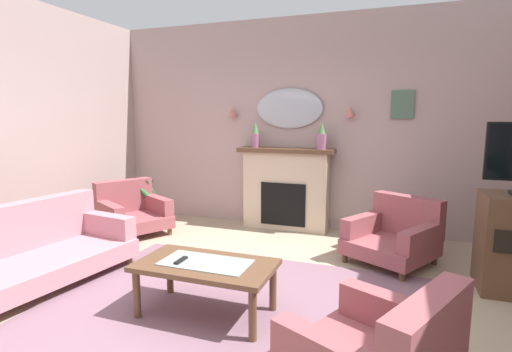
{
  "coord_description": "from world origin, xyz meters",
  "views": [
    {
      "loc": [
        1.21,
        -2.63,
        1.59
      ],
      "look_at": [
        -0.34,
        1.63,
        0.91
      ],
      "focal_mm": 27.43,
      "sensor_mm": 36.0,
      "label": 1
    }
  ],
  "objects_px": {
    "mantel_vase_right": "(322,138)",
    "wall_mirror": "(289,109)",
    "wall_sconce_left": "(233,112)",
    "coffee_table": "(206,269)",
    "tv_remote": "(181,261)",
    "floral_couch": "(33,251)",
    "mantel_vase_left": "(255,136)",
    "armchair_near_fireplace": "(395,235)",
    "armchair_beside_couch": "(131,211)",
    "potted_plant_small_fern": "(142,201)",
    "wall_sconce_right": "(350,112)",
    "armchair_by_coffee_table": "(381,352)",
    "framed_picture": "(402,105)",
    "fireplace": "(286,189)"
  },
  "relations": [
    {
      "from": "framed_picture",
      "to": "potted_plant_small_fern",
      "type": "relative_size",
      "value": 0.49
    },
    {
      "from": "fireplace",
      "to": "wall_sconce_right",
      "type": "distance_m",
      "value": 1.38
    },
    {
      "from": "mantel_vase_right",
      "to": "tv_remote",
      "type": "bearing_deg",
      "value": -103.13
    },
    {
      "from": "mantel_vase_left",
      "to": "armchair_near_fireplace",
      "type": "xyz_separation_m",
      "value": [
        1.94,
        -0.82,
        -1.02
      ]
    },
    {
      "from": "mantel_vase_left",
      "to": "armchair_by_coffee_table",
      "type": "bearing_deg",
      "value": -59.1
    },
    {
      "from": "tv_remote",
      "to": "potted_plant_small_fern",
      "type": "height_order",
      "value": "potted_plant_small_fern"
    },
    {
      "from": "floral_couch",
      "to": "armchair_beside_couch",
      "type": "relative_size",
      "value": 1.63
    },
    {
      "from": "mantel_vase_left",
      "to": "wall_mirror",
      "type": "height_order",
      "value": "wall_mirror"
    },
    {
      "from": "floral_couch",
      "to": "mantel_vase_left",
      "type": "bearing_deg",
      "value": 63.17
    },
    {
      "from": "armchair_by_coffee_table",
      "to": "wall_sconce_right",
      "type": "bearing_deg",
      "value": 100.2
    },
    {
      "from": "mantel_vase_left",
      "to": "wall_sconce_left",
      "type": "relative_size",
      "value": 2.56
    },
    {
      "from": "wall_sconce_left",
      "to": "armchair_near_fireplace",
      "type": "bearing_deg",
      "value": -21.91
    },
    {
      "from": "wall_sconce_right",
      "to": "armchair_near_fireplace",
      "type": "relative_size",
      "value": 0.13
    },
    {
      "from": "tv_remote",
      "to": "armchair_by_coffee_table",
      "type": "height_order",
      "value": "armchair_by_coffee_table"
    },
    {
      "from": "mantel_vase_left",
      "to": "tv_remote",
      "type": "xyz_separation_m",
      "value": [
        0.33,
        -2.65,
        -0.88
      ]
    },
    {
      "from": "wall_mirror",
      "to": "wall_sconce_left",
      "type": "relative_size",
      "value": 6.86
    },
    {
      "from": "tv_remote",
      "to": "floral_couch",
      "type": "xyz_separation_m",
      "value": [
        -1.65,
        0.04,
        -0.13
      ]
    },
    {
      "from": "wall_sconce_right",
      "to": "potted_plant_small_fern",
      "type": "height_order",
      "value": "wall_sconce_right"
    },
    {
      "from": "mantel_vase_right",
      "to": "framed_picture",
      "type": "distance_m",
      "value": 1.1
    },
    {
      "from": "wall_mirror",
      "to": "armchair_by_coffee_table",
      "type": "relative_size",
      "value": 0.89
    },
    {
      "from": "armchair_beside_couch",
      "to": "wall_sconce_right",
      "type": "bearing_deg",
      "value": 20.22
    },
    {
      "from": "wall_sconce_left",
      "to": "tv_remote",
      "type": "bearing_deg",
      "value": -75.24
    },
    {
      "from": "mantel_vase_right",
      "to": "wall_sconce_left",
      "type": "height_order",
      "value": "wall_sconce_left"
    },
    {
      "from": "wall_mirror",
      "to": "armchair_by_coffee_table",
      "type": "bearing_deg",
      "value": -66.61
    },
    {
      "from": "mantel_vase_right",
      "to": "floral_couch",
      "type": "xyz_separation_m",
      "value": [
        -2.27,
        -2.61,
        -1.0
      ]
    },
    {
      "from": "floral_couch",
      "to": "armchair_beside_couch",
      "type": "xyz_separation_m",
      "value": [
        -0.17,
        1.7,
        -0.01
      ]
    },
    {
      "from": "wall_mirror",
      "to": "armchair_by_coffee_table",
      "type": "height_order",
      "value": "wall_mirror"
    },
    {
      "from": "framed_picture",
      "to": "tv_remote",
      "type": "bearing_deg",
      "value": -119.74
    },
    {
      "from": "mantel_vase_left",
      "to": "armchair_beside_couch",
      "type": "bearing_deg",
      "value": -148.65
    },
    {
      "from": "wall_mirror",
      "to": "floral_couch",
      "type": "height_order",
      "value": "wall_mirror"
    },
    {
      "from": "armchair_beside_couch",
      "to": "potted_plant_small_fern",
      "type": "height_order",
      "value": "potted_plant_small_fern"
    },
    {
      "from": "armchair_beside_couch",
      "to": "wall_mirror",
      "type": "bearing_deg",
      "value": 29.05
    },
    {
      "from": "mantel_vase_right",
      "to": "armchair_near_fireplace",
      "type": "distance_m",
      "value": 1.64
    },
    {
      "from": "wall_sconce_right",
      "to": "armchair_beside_couch",
      "type": "xyz_separation_m",
      "value": [
        -2.79,
        -1.03,
        -1.35
      ]
    },
    {
      "from": "mantel_vase_right",
      "to": "wall_mirror",
      "type": "bearing_deg",
      "value": 161.22
    },
    {
      "from": "armchair_by_coffee_table",
      "to": "potted_plant_small_fern",
      "type": "distance_m",
      "value": 4.39
    },
    {
      "from": "mantel_vase_left",
      "to": "armchair_near_fireplace",
      "type": "bearing_deg",
      "value": -22.94
    },
    {
      "from": "potted_plant_small_fern",
      "to": "armchair_by_coffee_table",
      "type": "bearing_deg",
      "value": -37.25
    },
    {
      "from": "floral_couch",
      "to": "armchair_near_fireplace",
      "type": "bearing_deg",
      "value": 28.72
    },
    {
      "from": "wall_mirror",
      "to": "potted_plant_small_fern",
      "type": "distance_m",
      "value": 2.55
    },
    {
      "from": "potted_plant_small_fern",
      "to": "floral_couch",
      "type": "bearing_deg",
      "value": -82.25
    },
    {
      "from": "mantel_vase_right",
      "to": "framed_picture",
      "type": "xyz_separation_m",
      "value": [
        1.0,
        0.18,
        0.43
      ]
    },
    {
      "from": "fireplace",
      "to": "potted_plant_small_fern",
      "type": "height_order",
      "value": "fireplace"
    },
    {
      "from": "coffee_table",
      "to": "tv_remote",
      "type": "xyz_separation_m",
      "value": [
        -0.19,
        -0.05,
        0.07
      ]
    },
    {
      "from": "mantel_vase_left",
      "to": "potted_plant_small_fern",
      "type": "xyz_separation_m",
      "value": [
        -1.61,
        -0.5,
        -0.97
      ]
    },
    {
      "from": "wall_sconce_left",
      "to": "coffee_table",
      "type": "distance_m",
      "value": 3.14
    },
    {
      "from": "floral_couch",
      "to": "wall_sconce_right",
      "type": "bearing_deg",
      "value": 46.18
    },
    {
      "from": "armchair_near_fireplace",
      "to": "potted_plant_small_fern",
      "type": "xyz_separation_m",
      "value": [
        -3.55,
        0.32,
        0.05
      ]
    },
    {
      "from": "armchair_by_coffee_table",
      "to": "floral_couch",
      "type": "bearing_deg",
      "value": 170.34
    },
    {
      "from": "fireplace",
      "to": "wall_sconce_left",
      "type": "bearing_deg",
      "value": 173.84
    }
  ]
}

